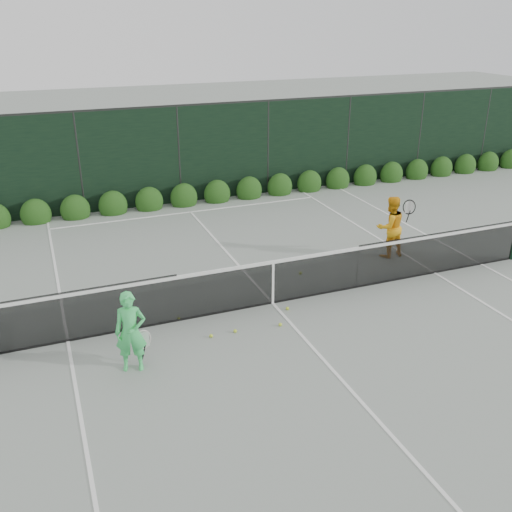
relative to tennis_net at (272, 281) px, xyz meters
name	(u,v)px	position (x,y,z in m)	size (l,w,h in m)	color
ground	(273,303)	(0.02, 0.00, -0.53)	(80.00, 80.00, 0.00)	gray
tennis_net	(272,281)	(0.00, 0.00, 0.00)	(12.90, 0.10, 1.07)	black
player_woman	(131,332)	(-3.10, -1.31, 0.18)	(0.65, 0.46, 1.43)	#3FD968
player_man	(390,227)	(3.70, 1.29, 0.24)	(0.87, 0.60, 1.54)	#FFAF15
court_lines	(273,303)	(0.02, 0.00, -0.53)	(11.03, 23.83, 0.01)	white
windscreen_fence	(341,293)	(0.02, -2.71, 0.98)	(32.00, 21.07, 3.06)	black
hedge_row	(184,198)	(0.02, 7.15, -0.30)	(31.66, 0.65, 0.94)	#143D10
tennis_balls	(237,318)	(-0.90, -0.35, -0.50)	(4.06, 2.08, 0.07)	#C7E132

